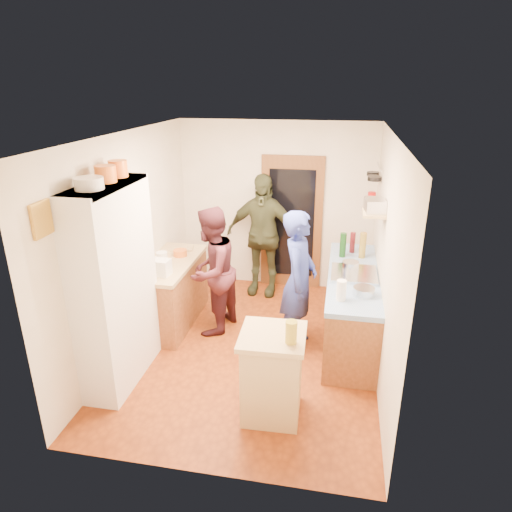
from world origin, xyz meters
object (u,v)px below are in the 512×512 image
(hutch_body, at_px, (116,286))
(right_counter_base, at_px, (351,308))
(person_hob, at_px, (301,282))
(person_left, at_px, (215,271))
(island_base, at_px, (272,377))
(person_back, at_px, (263,235))

(hutch_body, height_order, right_counter_base, hutch_body)
(person_hob, bearing_deg, hutch_body, 122.49)
(right_counter_base, height_order, person_left, person_left)
(hutch_body, height_order, island_base, hutch_body)
(right_counter_base, bearing_deg, island_base, -115.11)
(person_hob, height_order, person_left, person_hob)
(hutch_body, relative_size, person_hob, 1.26)
(person_left, bearing_deg, right_counter_base, 106.93)
(person_hob, relative_size, person_left, 1.04)
(island_base, distance_m, person_back, 2.86)
(person_hob, bearing_deg, island_base, 178.78)
(island_base, xyz_separation_m, person_left, (-0.99, 1.53, 0.41))
(person_left, bearing_deg, person_back, 175.00)
(person_left, height_order, person_back, person_back)
(person_left, bearing_deg, island_base, 46.40)
(hutch_body, distance_m, right_counter_base, 2.90)
(hutch_body, distance_m, person_hob, 2.13)
(island_base, distance_m, person_hob, 1.39)
(person_back, bearing_deg, island_base, -73.57)
(hutch_body, relative_size, person_back, 1.17)
(hutch_body, bearing_deg, person_back, 64.49)
(person_hob, height_order, person_back, person_back)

